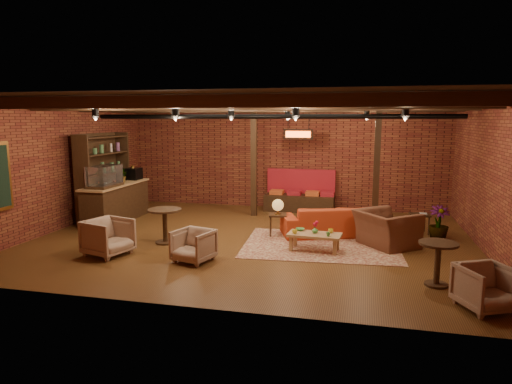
% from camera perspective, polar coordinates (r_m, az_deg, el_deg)
% --- Properties ---
extents(floor, '(10.00, 10.00, 0.00)m').
position_cam_1_polar(floor, '(10.75, -0.42, -5.92)').
color(floor, '#402610').
rests_on(floor, ground).
extents(ceiling, '(10.00, 8.00, 0.02)m').
position_cam_1_polar(ceiling, '(10.39, -0.44, 11.39)').
color(ceiling, black).
rests_on(ceiling, wall_back).
extents(wall_back, '(10.00, 0.02, 3.20)m').
position_cam_1_polar(wall_back, '(14.35, 3.39, 4.37)').
color(wall_back, maroon).
rests_on(wall_back, ground).
extents(wall_front, '(10.00, 0.02, 3.20)m').
position_cam_1_polar(wall_front, '(6.67, -8.64, -1.29)').
color(wall_front, maroon).
rests_on(wall_front, ground).
extents(wall_left, '(0.02, 8.00, 3.20)m').
position_cam_1_polar(wall_left, '(12.61, -23.12, 2.98)').
color(wall_left, maroon).
rests_on(wall_left, ground).
extents(wall_right, '(0.02, 8.00, 3.20)m').
position_cam_1_polar(wall_right, '(10.46, 27.24, 1.57)').
color(wall_right, maroon).
rests_on(wall_right, ground).
extents(ceiling_beams, '(9.80, 6.40, 0.22)m').
position_cam_1_polar(ceiling_beams, '(10.38, -0.44, 10.72)').
color(ceiling_beams, black).
rests_on(ceiling_beams, ceiling).
extents(ceiling_pipe, '(9.60, 0.12, 0.12)m').
position_cam_1_polar(ceiling_pipe, '(11.94, 1.42, 9.42)').
color(ceiling_pipe, black).
rests_on(ceiling_pipe, ceiling).
extents(post_left, '(0.16, 0.16, 3.20)m').
position_cam_1_polar(post_left, '(13.10, -0.27, 3.92)').
color(post_left, black).
rests_on(post_left, ground).
extents(post_right, '(0.16, 0.16, 3.20)m').
position_cam_1_polar(post_right, '(12.14, 14.85, 3.20)').
color(post_right, black).
rests_on(post_right, ground).
extents(service_counter, '(0.80, 2.50, 1.60)m').
position_cam_1_polar(service_counter, '(13.04, -17.11, -0.05)').
color(service_counter, black).
rests_on(service_counter, ground).
extents(plant_counter, '(0.35, 0.39, 0.30)m').
position_cam_1_polar(plant_counter, '(13.10, -16.38, 1.88)').
color(plant_counter, '#337F33').
rests_on(plant_counter, service_counter).
extents(shelving_hutch, '(0.52, 2.00, 2.40)m').
position_cam_1_polar(shelving_hutch, '(13.27, -18.47, 1.78)').
color(shelving_hutch, black).
rests_on(shelving_hutch, ground).
extents(banquette, '(2.10, 0.70, 1.00)m').
position_cam_1_polar(banquette, '(13.95, 5.45, -0.35)').
color(banquette, '#A71B28').
rests_on(banquette, ground).
extents(service_sign, '(0.86, 0.06, 0.30)m').
position_cam_1_polar(service_sign, '(13.32, 5.31, 7.20)').
color(service_sign, '#FF5919').
rests_on(service_sign, ceiling).
extents(ceiling_spotlights, '(6.40, 4.40, 0.28)m').
position_cam_1_polar(ceiling_spotlights, '(10.38, -0.44, 9.51)').
color(ceiling_spotlights, black).
rests_on(ceiling_spotlights, ceiling).
extents(rug, '(3.56, 2.82, 0.01)m').
position_cam_1_polar(rug, '(10.36, 8.09, -6.55)').
color(rug, maroon).
rests_on(rug, floor).
extents(sofa, '(2.62, 1.73, 0.71)m').
position_cam_1_polar(sofa, '(11.20, 9.60, -3.55)').
color(sofa, '#AC3517').
rests_on(sofa, floor).
extents(coffee_table, '(1.16, 0.65, 0.63)m').
position_cam_1_polar(coffee_table, '(9.82, 7.27, -5.39)').
color(coffee_table, '#AA824F').
rests_on(coffee_table, floor).
extents(side_table_lamp, '(0.50, 0.50, 0.89)m').
position_cam_1_polar(side_table_lamp, '(10.96, 2.75, -2.00)').
color(side_table_lamp, black).
rests_on(side_table_lamp, floor).
extents(round_table_left, '(0.76, 0.76, 0.79)m').
position_cam_1_polar(round_table_left, '(10.50, -11.33, -3.46)').
color(round_table_left, black).
rests_on(round_table_left, floor).
extents(armchair_a, '(0.96, 1.00, 0.84)m').
position_cam_1_polar(armchair_a, '(9.92, -18.01, -5.17)').
color(armchair_a, '#BAA990').
rests_on(armchair_a, floor).
extents(armchair_b, '(0.84, 0.81, 0.71)m').
position_cam_1_polar(armchair_b, '(9.11, -7.84, -6.47)').
color(armchair_b, '#BAA990').
rests_on(armchair_b, floor).
extents(armchair_right, '(1.37, 1.44, 1.06)m').
position_cam_1_polar(armchair_right, '(10.45, 16.02, -3.74)').
color(armchair_right, brown).
rests_on(armchair_right, floor).
extents(side_table_book, '(0.51, 0.51, 0.51)m').
position_cam_1_polar(side_table_book, '(11.89, 19.80, -2.77)').
color(side_table_book, black).
rests_on(side_table_book, floor).
extents(round_table_right, '(0.64, 0.64, 0.76)m').
position_cam_1_polar(round_table_right, '(8.31, 21.78, -7.54)').
color(round_table_right, black).
rests_on(round_table_right, floor).
extents(armchair_far, '(0.94, 0.92, 0.74)m').
position_cam_1_polar(armchair_far, '(7.63, 26.87, -10.42)').
color(armchair_far, '#BAA990').
rests_on(armchair_far, floor).
extents(plant_tall, '(1.52, 1.52, 2.41)m').
position_cam_1_polar(plant_tall, '(11.28, 22.12, 0.37)').
color(plant_tall, '#4C7F4C').
rests_on(plant_tall, floor).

